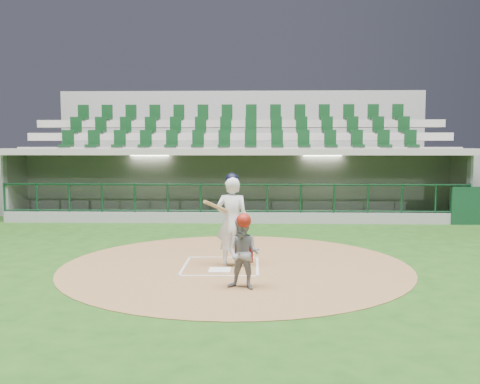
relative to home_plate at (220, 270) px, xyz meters
name	(u,v)px	position (x,y,z in m)	size (l,w,h in m)	color
ground	(222,263)	(0.00, 0.70, -0.02)	(120.00, 120.00, 0.00)	#1C4213
dirt_circle	(236,265)	(0.30, 0.50, -0.02)	(7.20, 7.20, 0.01)	brown
home_plate	(220,270)	(0.00, 0.00, 0.00)	(0.43, 0.43, 0.02)	white
batter_box_chalk	(221,266)	(0.00, 0.40, 0.00)	(1.55, 1.80, 0.01)	silver
dugout_structure	(241,189)	(0.17, 8.53, 0.93)	(16.40, 3.70, 3.00)	slate
seating_deck	(239,172)	(0.00, 11.61, 1.40)	(17.00, 6.72, 5.15)	slate
batter	(232,220)	(0.23, 0.42, 0.95)	(0.90, 0.91, 1.93)	white
catcher	(244,252)	(0.51, -1.34, 0.64)	(0.72, 0.63, 1.32)	gray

